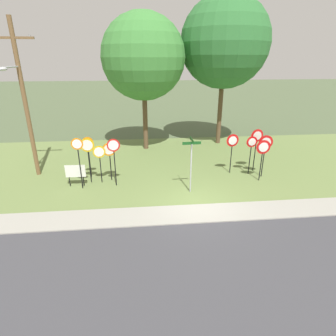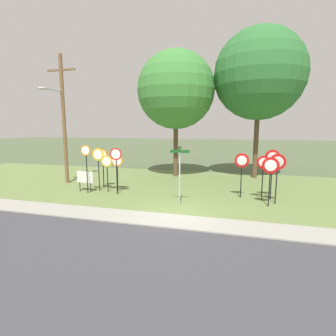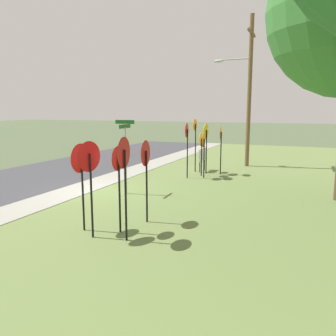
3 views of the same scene
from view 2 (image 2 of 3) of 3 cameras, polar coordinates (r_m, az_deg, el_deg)
ground_plane at (r=12.04m, az=1.33°, el=-10.17°), size 160.00×160.00×0.00m
road_asphalt at (r=7.87m, az=-7.98°, el=-20.99°), size 44.00×6.40×0.01m
sidewalk_strip at (r=11.30m, az=0.30°, el=-11.29°), size 44.00×1.60×0.06m
grass_median at (r=17.70m, az=6.16°, el=-4.00°), size 44.00×12.00×0.04m
stop_sign_near_left at (r=16.59m, az=-14.81°, el=1.74°), size 0.77×0.10×2.63m
stop_sign_near_right at (r=16.16m, az=-17.21°, el=1.83°), size 0.63×0.09×2.86m
stop_sign_far_left at (r=16.26m, az=-10.93°, el=0.78°), size 0.76×0.13×2.28m
stop_sign_far_center at (r=17.30m, az=-13.88°, el=1.64°), size 0.67×0.13×2.50m
stop_sign_far_right at (r=16.27m, az=-13.02°, el=0.49°), size 0.69×0.11×2.21m
stop_sign_center_tall at (r=15.41m, az=-11.11°, el=1.50°), size 0.70×0.12×2.71m
yield_sign_near_left at (r=14.27m, az=22.49°, el=0.28°), size 0.79×0.19×2.57m
yield_sign_near_right at (r=14.70m, az=19.80°, el=0.06°), size 0.67×0.10×2.40m
yield_sign_far_left at (r=15.17m, az=21.55°, el=1.19°), size 0.80×0.13×2.70m
yield_sign_far_right at (r=14.94m, az=15.59°, el=0.68°), size 0.77×0.12×2.48m
yield_sign_center at (r=13.71m, az=21.18°, el=-0.36°), size 0.81×0.11×2.45m
street_name_post at (r=12.98m, az=2.53°, el=-0.60°), size 0.96×0.82×2.95m
utility_pole at (r=19.58m, az=-21.83°, el=10.53°), size 2.10×2.29×8.69m
notice_board at (r=16.79m, az=-17.46°, el=-2.08°), size 1.10×0.08×1.25m
oak_tree_left at (r=21.17m, az=1.73°, el=16.41°), size 5.96×5.96×9.70m
oak_tree_right at (r=21.67m, az=19.08°, el=18.50°), size 6.66×6.66×11.06m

